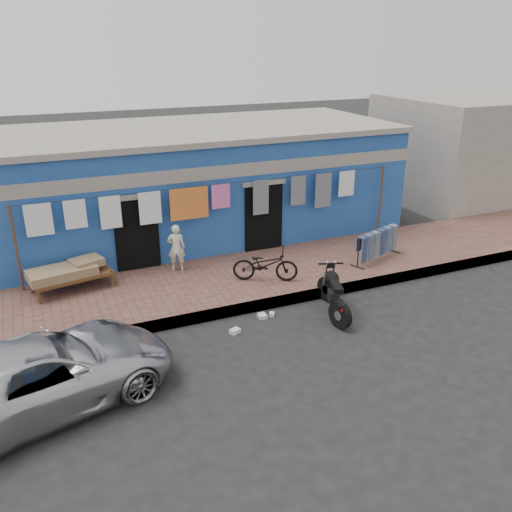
% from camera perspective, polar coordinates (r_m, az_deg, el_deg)
% --- Properties ---
extents(ground, '(80.00, 80.00, 0.00)m').
position_cam_1_polar(ground, '(11.24, 4.11, -8.97)').
color(ground, black).
rests_on(ground, ground).
extents(sidewalk, '(28.00, 3.00, 0.25)m').
position_cam_1_polar(sidewalk, '(13.60, -1.68, -2.56)').
color(sidewalk, brown).
rests_on(sidewalk, ground).
extents(curb, '(28.00, 0.10, 0.25)m').
position_cam_1_polar(curb, '(12.39, 0.83, -5.11)').
color(curb, gray).
rests_on(curb, ground).
extents(building, '(12.20, 5.20, 3.36)m').
position_cam_1_polar(building, '(16.65, -6.91, 7.62)').
color(building, '#1D4594').
rests_on(building, ground).
extents(neighbor_right, '(6.00, 5.00, 3.80)m').
position_cam_1_polar(neighbor_right, '(22.30, 21.68, 10.46)').
color(neighbor_right, '#9E9384').
rests_on(neighbor_right, ground).
extents(clothesline, '(10.06, 0.06, 2.10)m').
position_cam_1_polar(clothesline, '(14.00, -4.98, 5.48)').
color(clothesline, brown).
rests_on(clothesline, sidewalk).
extents(car, '(4.86, 3.18, 1.26)m').
position_cam_1_polar(car, '(9.78, -21.56, -11.45)').
color(car, silver).
rests_on(car, ground).
extents(seated_person, '(0.51, 0.41, 1.21)m').
position_cam_1_polar(seated_person, '(13.80, -8.39, 0.88)').
color(seated_person, beige).
rests_on(seated_person, sidewalk).
extents(bicycle, '(1.65, 1.20, 1.01)m').
position_cam_1_polar(bicycle, '(13.09, 0.98, -0.54)').
color(bicycle, black).
rests_on(bicycle, sidewalk).
extents(motorcycle, '(1.56, 1.97, 1.05)m').
position_cam_1_polar(motorcycle, '(12.16, 8.22, -3.82)').
color(motorcycle, black).
rests_on(motorcycle, ground).
extents(charpoy, '(2.24, 1.60, 0.64)m').
position_cam_1_polar(charpoy, '(13.40, -18.84, -2.09)').
color(charpoy, brown).
rests_on(charpoy, sidewalk).
extents(jeans_rack, '(1.96, 1.47, 0.84)m').
position_cam_1_polar(jeans_rack, '(14.74, 12.62, 1.18)').
color(jeans_rack, black).
rests_on(jeans_rack, sidewalk).
extents(litter_a, '(0.25, 0.23, 0.09)m').
position_cam_1_polar(litter_a, '(11.50, -2.22, -7.90)').
color(litter_a, silver).
rests_on(litter_a, ground).
extents(litter_b, '(0.16, 0.18, 0.07)m').
position_cam_1_polar(litter_b, '(12.17, 1.68, -6.14)').
color(litter_b, silver).
rests_on(litter_b, ground).
extents(litter_c, '(0.17, 0.21, 0.08)m').
position_cam_1_polar(litter_c, '(12.08, 0.67, -6.33)').
color(litter_c, silver).
rests_on(litter_c, ground).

